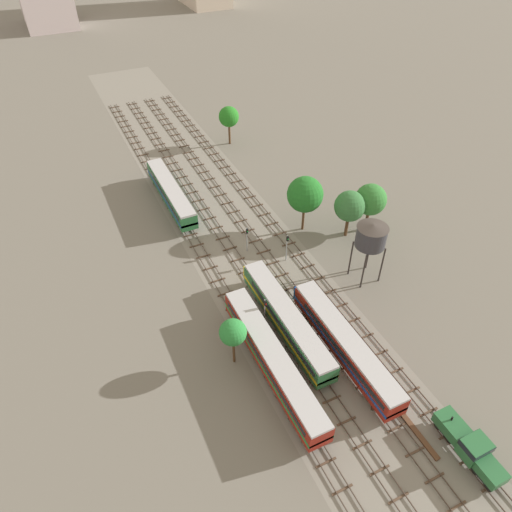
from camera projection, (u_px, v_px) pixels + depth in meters
name	position (u px, v px, depth m)	size (l,w,h in m)	color
ground_plane	(242.00, 243.00, 75.25)	(480.00, 480.00, 0.00)	slate
ballast_bed	(242.00, 243.00, 75.24)	(17.49, 176.00, 0.01)	gray
track_far_left	(200.00, 251.00, 73.65)	(2.40, 126.00, 0.29)	#47382D
track_left	(226.00, 243.00, 75.11)	(2.40, 126.00, 0.29)	#47382D
track_centre_left	(252.00, 235.00, 76.57)	(2.40, 126.00, 0.29)	#47382D
track_centre	(276.00, 228.00, 78.03)	(2.40, 126.00, 0.29)	#47382D
shunter_loco_centre_nearest	(471.00, 446.00, 47.28)	(2.74, 8.46, 3.10)	#286638
diesel_railcar_centre_left_near	(345.00, 344.00, 56.45)	(2.96, 20.50, 3.80)	maroon
passenger_coach_far_left_mid	(273.00, 359.00, 54.68)	(2.96, 22.00, 3.80)	maroon
diesel_railcar_left_midfar	(287.00, 318.00, 59.56)	(2.96, 20.50, 3.80)	#286638
diesel_railcar_far_left_far	(171.00, 193.00, 81.87)	(2.96, 20.50, 3.80)	#286638
water_tower	(371.00, 236.00, 64.13)	(4.43, 4.43, 9.69)	#2D2826
signal_post_nearest	(287.00, 245.00, 70.04)	(0.28, 0.47, 4.86)	gray
signal_post_near	(247.00, 237.00, 71.85)	(0.28, 0.47, 4.55)	gray
signal_post_mid	(265.00, 311.00, 59.50)	(0.28, 0.47, 5.32)	gray
lineside_tree_0	(229.00, 117.00, 97.50)	(4.24, 4.24, 8.23)	#4C331E
lineside_tree_1	(350.00, 206.00, 73.21)	(4.94, 4.94, 8.19)	#4C331E
lineside_tree_2	(371.00, 200.00, 74.28)	(5.10, 5.10, 8.46)	#4C331E
lineside_tree_3	(305.00, 195.00, 73.76)	(5.81, 5.81, 9.72)	#4C331E
lineside_tree_4	(233.00, 333.00, 54.16)	(3.28, 3.28, 7.08)	#4C331E
spare_rail_bundle	(407.00, 420.00, 51.54)	(0.60, 10.00, 0.24)	brown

